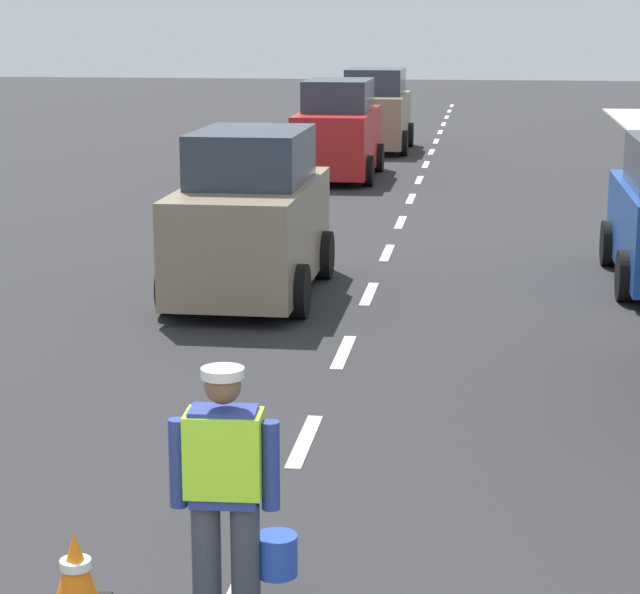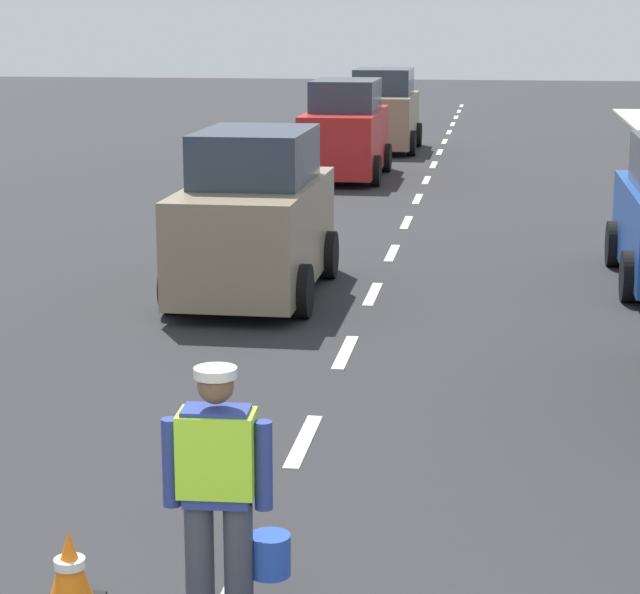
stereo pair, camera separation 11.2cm
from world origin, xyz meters
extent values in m
plane|color=#28282B|center=(0.00, 21.00, 0.00)|extent=(96.00, 96.00, 0.00)
cube|color=silver|center=(0.00, 2.70, 0.01)|extent=(0.14, 1.40, 0.01)
cube|color=silver|center=(0.00, 5.70, 0.01)|extent=(0.14, 1.40, 0.01)
cube|color=silver|center=(0.00, 8.70, 0.01)|extent=(0.14, 1.40, 0.01)
cube|color=silver|center=(0.00, 11.70, 0.01)|extent=(0.14, 1.40, 0.01)
cube|color=silver|center=(0.00, 14.70, 0.01)|extent=(0.14, 1.40, 0.01)
cube|color=silver|center=(0.00, 17.70, 0.01)|extent=(0.14, 1.40, 0.01)
cube|color=silver|center=(0.00, 20.70, 0.01)|extent=(0.14, 1.40, 0.01)
cube|color=silver|center=(0.00, 23.70, 0.01)|extent=(0.14, 1.40, 0.01)
cube|color=silver|center=(0.00, 26.70, 0.01)|extent=(0.14, 1.40, 0.01)
cube|color=silver|center=(0.00, 29.70, 0.01)|extent=(0.14, 1.40, 0.01)
cube|color=silver|center=(0.00, 32.70, 0.01)|extent=(0.14, 1.40, 0.01)
cube|color=silver|center=(0.00, 35.70, 0.01)|extent=(0.14, 1.40, 0.01)
cube|color=silver|center=(0.00, 38.70, 0.01)|extent=(0.14, 1.40, 0.01)
cube|color=silver|center=(0.00, 41.70, 0.01)|extent=(0.14, 1.40, 0.01)
cube|color=silver|center=(0.00, 44.70, 0.01)|extent=(0.14, 1.40, 0.01)
cube|color=silver|center=(0.00, 47.70, 0.01)|extent=(0.14, 1.40, 0.01)
cylinder|color=#383D4C|center=(-0.09, 2.23, 0.41)|extent=(0.18, 0.18, 0.82)
cylinder|color=#383D4C|center=(0.15, 2.25, 0.41)|extent=(0.18, 0.18, 0.82)
cube|color=navy|center=(0.03, 2.24, 1.12)|extent=(0.41, 0.26, 0.60)
cube|color=#A5EA33|center=(0.03, 2.24, 1.14)|extent=(0.47, 0.31, 0.51)
cylinder|color=navy|center=(-0.25, 2.22, 1.07)|extent=(0.11, 0.11, 0.55)
cylinder|color=navy|center=(0.30, 2.25, 1.07)|extent=(0.11, 0.11, 0.55)
sphere|color=brown|center=(0.03, 2.24, 1.56)|extent=(0.22, 0.22, 0.22)
cylinder|color=silver|center=(0.03, 2.24, 1.64)|extent=(0.26, 0.26, 0.06)
cylinder|color=#2347B7|center=(0.32, 2.36, 0.45)|extent=(0.26, 0.26, 0.26)
cone|color=orange|center=(-0.98, 2.38, 0.27)|extent=(0.30, 0.30, 0.48)
cylinder|color=white|center=(-0.98, 2.38, 0.30)|extent=(0.20, 0.20, 0.06)
cylinder|color=black|center=(3.39, 14.18, 0.34)|extent=(0.22, 0.68, 0.68)
cylinder|color=black|center=(3.39, 11.77, 0.34)|extent=(0.22, 0.68, 0.68)
cube|color=gray|center=(-1.57, 11.47, 0.85)|extent=(1.62, 3.91, 1.34)
cube|color=#2D3847|center=(-1.57, 11.57, 1.87)|extent=(1.42, 2.15, 0.70)
cylinder|color=black|center=(-0.74, 10.26, 0.34)|extent=(0.22, 0.68, 0.68)
cylinder|color=black|center=(-2.40, 10.26, 0.34)|extent=(0.22, 0.68, 0.68)
cylinder|color=black|center=(-0.74, 12.69, 0.34)|extent=(0.22, 0.68, 0.68)
cylinder|color=black|center=(-2.40, 12.69, 0.34)|extent=(0.22, 0.68, 0.68)
cube|color=red|center=(-1.90, 23.86, 0.87)|extent=(1.63, 4.18, 1.37)
cube|color=#2D3847|center=(-1.90, 23.96, 1.90)|extent=(1.44, 2.30, 0.70)
cylinder|color=black|center=(-1.06, 22.56, 0.34)|extent=(0.22, 0.68, 0.68)
cylinder|color=black|center=(-2.73, 22.56, 0.34)|extent=(0.22, 0.68, 0.68)
cylinder|color=black|center=(-1.06, 25.16, 0.34)|extent=(0.22, 0.68, 0.68)
cylinder|color=black|center=(-2.73, 25.16, 0.34)|extent=(0.22, 0.68, 0.68)
cube|color=gray|center=(-1.59, 29.93, 0.87)|extent=(1.73, 3.92, 1.37)
cube|color=#2D3847|center=(-1.59, 30.02, 1.90)|extent=(1.52, 2.16, 0.70)
cylinder|color=black|center=(-0.71, 28.71, 0.34)|extent=(0.22, 0.68, 0.68)
cylinder|color=black|center=(-2.48, 28.71, 0.34)|extent=(0.22, 0.68, 0.68)
cylinder|color=black|center=(-0.71, 31.14, 0.34)|extent=(0.22, 0.68, 0.68)
cylinder|color=black|center=(-2.48, 31.14, 0.34)|extent=(0.22, 0.68, 0.68)
camera|label=1|loc=(1.53, -4.64, 3.70)|focal=69.72mm
camera|label=2|loc=(1.64, -4.63, 3.70)|focal=69.72mm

